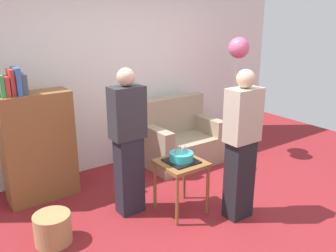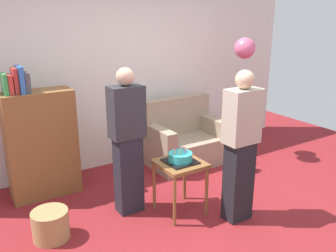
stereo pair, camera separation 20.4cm
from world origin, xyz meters
name	(u,v)px [view 1 (the left image)]	position (x,y,z in m)	size (l,w,h in m)	color
ground_plane	(209,220)	(0.00, 0.00, 0.00)	(8.00, 8.00, 0.00)	maroon
wall_back	(116,72)	(0.00, 2.05, 1.35)	(6.00, 0.10, 2.70)	silver
couch	(180,141)	(0.71, 1.46, 0.34)	(1.10, 0.70, 0.96)	gray
bookshelf	(38,145)	(-1.31, 1.57, 0.68)	(0.80, 0.36, 1.60)	brown
side_table	(181,170)	(-0.14, 0.33, 0.51)	(0.48, 0.48, 0.61)	brown
birthday_cake	(181,157)	(-0.14, 0.33, 0.66)	(0.32, 0.32, 0.17)	black
person_blowing_candles	(128,142)	(-0.60, 0.66, 0.83)	(0.36, 0.22, 1.63)	#23232D
person_holding_cake	(241,145)	(0.31, -0.11, 0.83)	(0.36, 0.22, 1.63)	black
wicker_basket	(53,228)	(-1.51, 0.59, 0.15)	(0.36, 0.36, 0.30)	#A88451
handbag	(244,163)	(1.28, 0.69, 0.10)	(0.28, 0.14, 0.20)	#473328
balloon_bunch	(239,48)	(1.56, 1.20, 1.67)	(0.44, 0.45, 1.83)	silver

